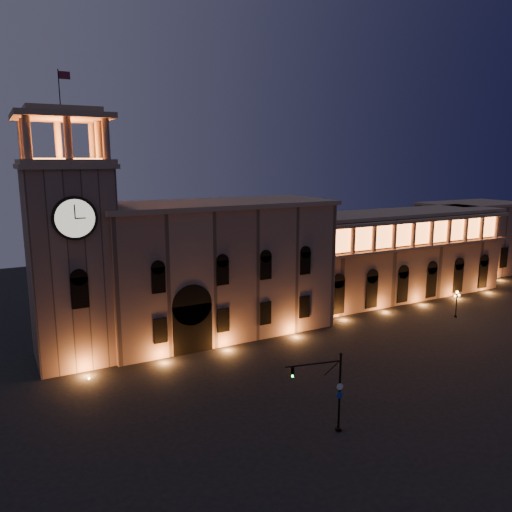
{
  "coord_description": "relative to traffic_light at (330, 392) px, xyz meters",
  "views": [
    {
      "loc": [
        -28.35,
        -37.78,
        22.94
      ],
      "look_at": [
        0.63,
        16.0,
        11.14
      ],
      "focal_mm": 35.0,
      "sensor_mm": 36.0,
      "label": 1
    }
  ],
  "objects": [
    {
      "name": "secondary_building",
      "position": [
        62.3,
        36.35,
        3.26
      ],
      "size": [
        20.0,
        12.0,
        14.0
      ],
      "primitive_type": "cube",
      "color": "#795B4D",
      "rests_on": "ground"
    },
    {
      "name": "colonnade_wing",
      "position": [
        36.3,
        30.27,
        3.59
      ],
      "size": [
        40.6,
        11.5,
        14.5
      ],
      "color": "#795B4D",
      "rests_on": "ground"
    },
    {
      "name": "clock_tower",
      "position": [
        -16.2,
        27.32,
        8.76
      ],
      "size": [
        9.8,
        9.8,
        32.4
      ],
      "color": "#7D6052",
      "rests_on": "ground"
    },
    {
      "name": "ground",
      "position": [
        4.3,
        6.35,
        -3.74
      ],
      "size": [
        160.0,
        160.0,
        0.0
      ],
      "primitive_type": "plane",
      "color": "black",
      "rests_on": "ground"
    },
    {
      "name": "government_building",
      "position": [
        2.23,
        28.28,
        5.03
      ],
      "size": [
        30.8,
        12.8,
        17.6
      ],
      "color": "#7D6052",
      "rests_on": "ground"
    },
    {
      "name": "traffic_light",
      "position": [
        0.0,
        0.0,
        0.0
      ],
      "size": [
        5.1,
        1.38,
        7.13
      ],
      "rotation": [
        0.0,
        0.0,
        -0.22
      ],
      "color": "black",
      "rests_on": "ground"
    },
    {
      "name": "street_lamp_near",
      "position": [
        35.72,
        16.98,
        -1.36
      ],
      "size": [
        1.39,
        0.41,
        4.0
      ],
      "rotation": [
        0.0,
        0.0,
        0.05
      ],
      "color": "black",
      "rests_on": "ground"
    }
  ]
}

